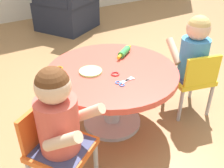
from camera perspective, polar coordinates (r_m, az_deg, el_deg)
ground_plane at (r=2.04m, az=0.00°, el=-8.44°), size 10.00×10.00×0.00m
craft_table at (r=1.83m, az=0.00°, el=0.26°), size 0.91×0.91×0.47m
child_chair_left at (r=1.45m, az=-12.24°, el=-13.35°), size 0.41×0.41×0.54m
seated_child_left at (r=1.28m, az=-11.91°, el=-6.75°), size 0.41×0.44×0.51m
child_chair_right at (r=2.08m, az=17.32°, el=1.12°), size 0.37×0.37×0.54m
seated_child_right at (r=2.01m, az=17.74°, el=7.24°), size 0.35×0.41×0.51m
armchair_dark at (r=3.90m, az=-9.45°, el=16.32°), size 0.96×0.97×0.85m
rolling_pin at (r=1.98m, az=2.72°, el=7.14°), size 0.20×0.14×0.05m
craft_scissors at (r=1.62m, az=2.46°, el=0.40°), size 0.14×0.08×0.01m
playdough_blob_0 at (r=1.74m, az=-4.76°, el=2.81°), size 0.15×0.15×0.01m
cookie_cutter_0 at (r=1.82m, az=-11.68°, el=3.44°), size 0.06×0.06×0.01m
cookie_cutter_1 at (r=1.71m, az=0.70°, el=2.25°), size 0.06×0.06×0.01m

